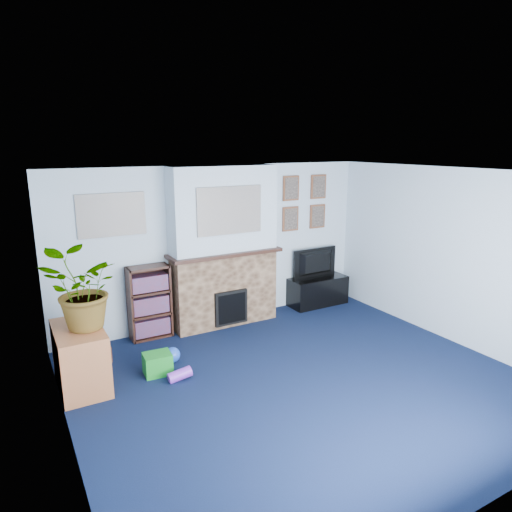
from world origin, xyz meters
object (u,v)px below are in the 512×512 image
television (318,263)px  bookshelf (149,304)px  tv_stand (318,292)px  sideboard (80,358)px

television → bookshelf: bookshelf is taller
tv_stand → television: bearing=90.0°
tv_stand → television: television is taller
tv_stand → sideboard: sideboard is taller
tv_stand → television: 0.50m
bookshelf → television: bearing=-1.1°
television → sideboard: 4.11m
tv_stand → television: (0.00, 0.02, 0.50)m
television → bookshelf: 2.91m
tv_stand → bookshelf: size_ratio=0.97×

